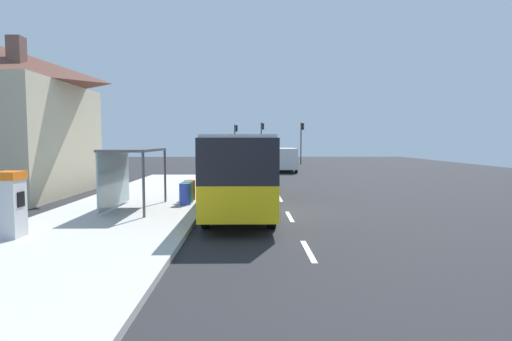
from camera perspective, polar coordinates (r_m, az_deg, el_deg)
The scene contains 21 objects.
ground_plane at distance 30.87m, azimuth 1.51°, elevation -1.41°, with size 56.00×92.00×0.04m, color #262628.
sidewalk_platform at distance 19.57m, azimuth -15.97°, elevation -4.50°, with size 6.20×30.00×0.18m, color beige.
lane_stripe_seg_0 at distance 11.22m, azimuth 7.45°, elevation -11.30°, with size 0.16×2.20×0.01m, color silver.
lane_stripe_seg_1 at distance 16.05m, azimuth 4.80°, elevation -6.55°, with size 0.16×2.20×0.01m, color silver.
lane_stripe_seg_2 at distance 20.97m, azimuth 3.41°, elevation -4.01°, with size 0.16×2.20×0.01m, color silver.
lane_stripe_seg_3 at distance 25.91m, azimuth 2.55°, elevation -2.43°, with size 0.16×2.20×0.01m, color silver.
lane_stripe_seg_4 at distance 30.88m, azimuth 1.97°, elevation -1.36°, with size 0.16×2.20×0.01m, color silver.
lane_stripe_seg_5 at distance 35.85m, azimuth 1.55°, elevation -0.58°, with size 0.16×2.20×0.01m, color silver.
lane_stripe_seg_6 at distance 40.83m, azimuth 1.24°, elevation 0.00°, with size 0.16×2.20×0.01m, color silver.
lane_stripe_seg_7 at distance 45.82m, azimuth 0.99°, elevation 0.46°, with size 0.16×2.20×0.01m, color silver.
bus at distance 17.43m, azimuth -2.16°, elevation 0.40°, with size 2.58×11.02×3.21m.
white_van at distance 39.46m, azimuth 4.15°, elevation 1.79°, with size 2.09×5.23×2.30m.
sedan_near at distance 45.32m, azimuth 3.60°, elevation 1.41°, with size 2.04×4.49×1.52m.
ticket_machine at distance 13.75m, azimuth -31.55°, elevation -4.06°, with size 0.66×0.76×1.94m.
recycling_bin_blue at distance 18.08m, azimuth -10.05°, elevation -3.31°, with size 0.52×0.52×0.95m, color blue.
recycling_bin_green at distance 18.76m, azimuth -9.72°, elevation -3.03°, with size 0.52×0.52×0.95m, color green.
recycling_bin_red at distance 19.45m, azimuth -9.41°, elevation -2.77°, with size 0.52×0.52×0.95m, color red.
traffic_light_near_side at distance 52.30m, azimuth 6.52°, elevation 4.78°, with size 0.49×0.28×5.38m.
traffic_light_far_side at distance 52.68m, azimuth -2.93°, elevation 4.65°, with size 0.49×0.28×5.15m.
traffic_light_median at distance 53.48m, azimuth 0.85°, elevation 4.85°, with size 0.49×0.28×5.45m.
bus_shelter at distance 17.41m, azimuth -17.88°, elevation 1.04°, with size 1.80×4.00×2.50m.
Camera 1 is at (-1.37, -16.69, 3.00)m, focal length 28.11 mm.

